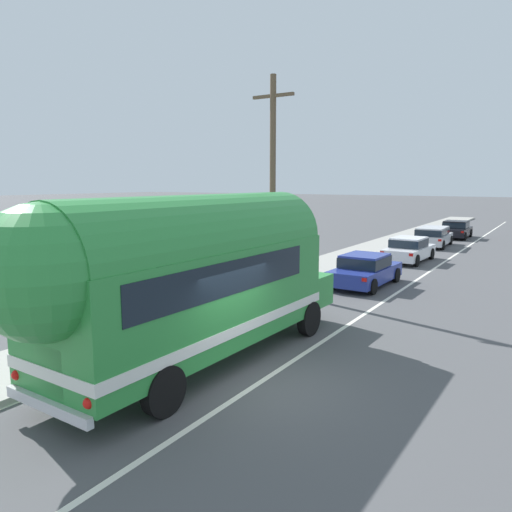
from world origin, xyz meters
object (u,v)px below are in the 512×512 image
object	(u,v)px
painted_bus	(187,274)
car_second	(409,249)
utility_pole	(273,182)
car_fourth	(456,229)
car_third	(433,235)
car_lead	(365,269)

from	to	relation	value
painted_bus	car_second	size ratio (longest dim) A/B	2.37
utility_pole	car_fourth	bearing A→B (deg)	83.59
utility_pole	car_third	size ratio (longest dim) A/B	1.82
car_second	car_lead	bearing A→B (deg)	-88.79
car_lead	car_second	world-z (taller)	same
utility_pole	painted_bus	bearing A→B (deg)	-72.69
utility_pole	painted_bus	size ratio (longest dim) A/B	0.81
painted_bus	car_fourth	distance (m)	32.41
utility_pole	car_second	size ratio (longest dim) A/B	1.93
utility_pole	car_third	bearing A→B (deg)	82.39
painted_bus	car_fourth	world-z (taller)	painted_bus
car_lead	car_fourth	distance (m)	21.08
car_second	utility_pole	bearing A→B (deg)	-104.39
car_second	car_fourth	world-z (taller)	same
car_third	car_fourth	bearing A→B (deg)	86.95
car_lead	utility_pole	bearing A→B (deg)	-133.47
painted_bus	car_fourth	xyz separation A→B (m)	(0.12, 32.37, -1.58)
car_lead	car_third	world-z (taller)	same
utility_pole	car_lead	world-z (taller)	utility_pole
car_second	painted_bus	bearing A→B (deg)	-90.31
utility_pole	car_lead	distance (m)	5.54
painted_bus	car_third	size ratio (longest dim) A/B	2.24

